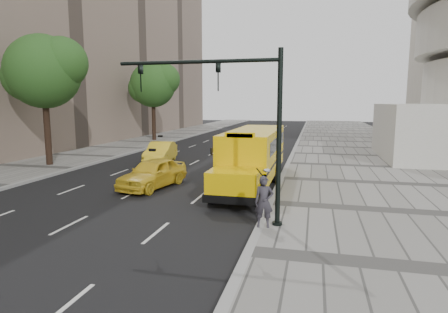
% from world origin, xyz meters
% --- Properties ---
extents(ground, '(140.00, 140.00, 0.00)m').
position_xyz_m(ground, '(0.00, 0.00, 0.00)').
color(ground, black).
rests_on(ground, ground).
extents(sidewalk_museum, '(12.00, 140.00, 0.15)m').
position_xyz_m(sidewalk_museum, '(12.00, 0.00, 0.07)').
color(sidewalk_museum, gray).
rests_on(sidewalk_museum, ground).
extents(sidewalk_far, '(6.00, 140.00, 0.15)m').
position_xyz_m(sidewalk_far, '(-11.00, 0.00, 0.07)').
color(sidewalk_far, gray).
rests_on(sidewalk_far, ground).
extents(curb_museum, '(0.30, 140.00, 0.15)m').
position_xyz_m(curb_museum, '(6.00, 0.00, 0.07)').
color(curb_museum, gray).
rests_on(curb_museum, ground).
extents(curb_far, '(0.30, 140.00, 0.15)m').
position_xyz_m(curb_far, '(-8.00, 0.00, 0.07)').
color(curb_far, gray).
rests_on(curb_far, ground).
extents(tree_b, '(5.67, 5.04, 9.15)m').
position_xyz_m(tree_b, '(-10.40, 0.88, 6.67)').
color(tree_b, black).
rests_on(tree_b, ground).
extents(tree_c, '(5.84, 5.19, 9.13)m').
position_xyz_m(tree_c, '(-10.40, 18.85, 6.57)').
color(tree_c, black).
rests_on(tree_c, ground).
extents(school_bus, '(2.96, 11.56, 3.19)m').
position_xyz_m(school_bus, '(4.50, -0.93, 1.76)').
color(school_bus, '#E9B702').
rests_on(school_bus, ground).
extents(taxi_near, '(2.72, 4.91, 1.58)m').
position_xyz_m(taxi_near, '(-0.55, -3.49, 0.79)').
color(taxi_near, yellow).
rests_on(taxi_near, ground).
extents(taxi_far, '(2.38, 4.90, 1.55)m').
position_xyz_m(taxi_far, '(-3.53, 4.49, 0.77)').
color(taxi_far, yellow).
rests_on(taxi_far, ground).
extents(pedestrian, '(0.73, 0.54, 1.84)m').
position_xyz_m(pedestrian, '(6.15, -8.91, 1.07)').
color(pedestrian, '#2F2D34').
rests_on(pedestrian, sidewalk_museum).
extents(traffic_signal, '(6.18, 0.36, 6.40)m').
position_xyz_m(traffic_signal, '(5.19, -8.56, 4.09)').
color(traffic_signal, black).
rests_on(traffic_signal, ground).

